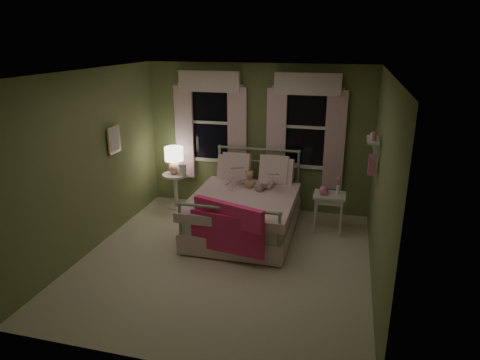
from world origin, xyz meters
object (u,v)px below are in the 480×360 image
(nightstand_left, at_px, (176,186))
(table_lamp, at_px, (174,158))
(nightstand_right, at_px, (329,200))
(bed, at_px, (245,210))
(child_right, at_px, (268,171))
(teddy_bear, at_px, (249,181))
(child_left, at_px, (235,165))

(nightstand_left, height_order, table_lamp, table_lamp)
(nightstand_left, relative_size, nightstand_right, 1.02)
(bed, height_order, table_lamp, bed)
(bed, distance_m, nightstand_left, 1.65)
(nightstand_left, bearing_deg, child_right, -8.86)
(teddy_bear, bearing_deg, nightstand_right, 3.27)
(child_right, bearing_deg, table_lamp, 10.53)
(nightstand_right, bearing_deg, child_right, 175.23)
(nightstand_left, distance_m, nightstand_right, 2.81)
(nightstand_right, bearing_deg, child_left, 176.93)
(nightstand_left, distance_m, table_lamp, 0.54)
(teddy_bear, relative_size, table_lamp, 0.62)
(child_right, height_order, nightstand_left, child_right)
(bed, distance_m, child_left, 0.79)
(teddy_bear, height_order, nightstand_right, teddy_bear)
(teddy_bear, bearing_deg, nightstand_left, 163.76)
(teddy_bear, xyz_separation_m, nightstand_right, (1.29, 0.07, -0.24))
(bed, xyz_separation_m, teddy_bear, (-0.00, 0.26, 0.41))
(child_right, xyz_separation_m, nightstand_left, (-1.77, 0.28, -0.51))
(child_left, relative_size, child_right, 1.16)
(bed, relative_size, child_left, 2.44)
(bed, distance_m, table_lamp, 1.74)
(bed, height_order, nightstand_right, bed)
(table_lamp, xyz_separation_m, nightstand_right, (2.79, -0.36, -0.40))
(child_right, bearing_deg, bed, 75.79)
(table_lamp, bearing_deg, child_left, -12.83)
(child_right, height_order, table_lamp, child_right)
(bed, height_order, child_left, child_left)
(child_left, xyz_separation_m, nightstand_left, (-1.21, 0.28, -0.57))
(child_right, bearing_deg, nightstand_left, 10.53)
(child_left, distance_m, table_lamp, 1.24)
(table_lamp, bearing_deg, nightstand_right, -7.38)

